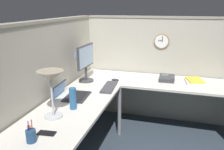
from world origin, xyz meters
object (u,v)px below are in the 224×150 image
(laptop, at_px, (69,94))
(wall_clock, at_px, (162,41))
(thermos_flask, at_px, (73,98))
(pen_cup, at_px, (31,136))
(cell_phone, at_px, (47,133))
(office_phone, at_px, (167,79))
(keyboard, at_px, (109,87))
(monitor, at_px, (86,60))
(book_stack, at_px, (194,81))
(desk_lamp_dome, at_px, (51,80))
(computer_mouse, at_px, (115,80))

(laptop, xyz_separation_m, wall_clock, (1.21, -0.92, 0.47))
(thermos_flask, bearing_deg, pen_cup, 175.12)
(cell_phone, relative_size, wall_clock, 0.65)
(pen_cup, distance_m, thermos_flask, 0.64)
(laptop, xyz_separation_m, office_phone, (0.88, -1.05, 0.01))
(keyboard, bearing_deg, monitor, 61.05)
(monitor, bearing_deg, book_stack, -76.64)
(monitor, relative_size, wall_clock, 2.27)
(monitor, bearing_deg, pen_cup, -174.16)
(laptop, xyz_separation_m, desk_lamp_dome, (-0.50, -0.09, 0.34))
(computer_mouse, relative_size, desk_lamp_dome, 0.23)
(laptop, height_order, computer_mouse, laptop)
(thermos_flask, bearing_deg, monitor, 13.45)
(wall_clock, bearing_deg, computer_mouse, 133.21)
(keyboard, bearing_deg, wall_clock, -38.77)
(laptop, bearing_deg, pen_cup, -171.70)
(cell_phone, bearing_deg, monitor, 2.06)
(laptop, bearing_deg, book_stack, -56.84)
(thermos_flask, bearing_deg, computer_mouse, -10.16)
(computer_mouse, bearing_deg, laptop, 152.08)
(laptop, xyz_separation_m, book_stack, (0.92, -1.40, -0.00))
(keyboard, xyz_separation_m, thermos_flask, (-0.69, 0.17, 0.10))
(computer_mouse, height_order, cell_phone, computer_mouse)
(desk_lamp_dome, relative_size, thermos_flask, 2.02)
(desk_lamp_dome, relative_size, cell_phone, 3.09)
(pen_cup, bearing_deg, keyboard, -9.66)
(desk_lamp_dome, relative_size, office_phone, 2.12)
(laptop, xyz_separation_m, thermos_flask, (-0.29, -0.19, 0.09))
(office_phone, bearing_deg, laptop, 129.92)
(laptop, distance_m, pen_cup, 0.93)
(keyboard, relative_size, desk_lamp_dome, 0.97)
(computer_mouse, relative_size, thermos_flask, 0.47)
(keyboard, distance_m, pen_cup, 1.34)
(laptop, height_order, pen_cup, pen_cup)
(monitor, relative_size, pen_cup, 2.78)
(keyboard, height_order, computer_mouse, computer_mouse)
(laptop, bearing_deg, computer_mouse, -27.92)
(computer_mouse, distance_m, pen_cup, 1.62)
(monitor, height_order, thermos_flask, monitor)
(keyboard, height_order, thermos_flask, thermos_flask)
(pen_cup, distance_m, wall_clock, 2.31)
(computer_mouse, bearing_deg, desk_lamp_dome, 166.86)
(cell_phone, xyz_separation_m, book_stack, (1.70, -1.22, 0.02))
(office_phone, bearing_deg, computer_mouse, 105.76)
(laptop, relative_size, office_phone, 1.92)
(keyboard, bearing_deg, cell_phone, 167.70)
(keyboard, height_order, cell_phone, keyboard)
(pen_cup, height_order, office_phone, pen_cup)
(desk_lamp_dome, xyz_separation_m, book_stack, (1.42, -1.32, -0.34))
(keyboard, bearing_deg, laptop, 134.28)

